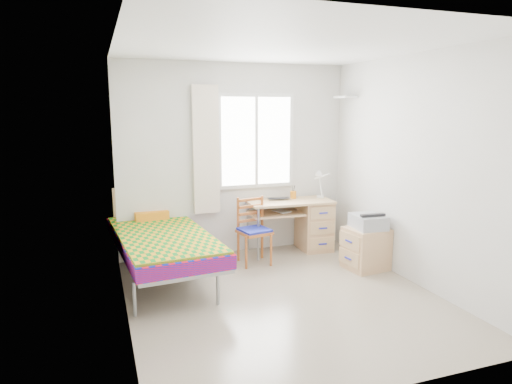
% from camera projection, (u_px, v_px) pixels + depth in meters
% --- Properties ---
extents(floor, '(3.50, 3.50, 0.00)m').
position_uv_depth(floor, '(283.00, 298.00, 4.87)').
color(floor, '#BCAD93').
rests_on(floor, ground).
extents(ceiling, '(3.50, 3.50, 0.00)m').
position_uv_depth(ceiling, '(286.00, 45.00, 4.41)').
color(ceiling, white).
rests_on(ceiling, wall_back).
extents(wall_back, '(3.20, 0.00, 3.20)m').
position_uv_depth(wall_back, '(235.00, 160.00, 6.26)').
color(wall_back, silver).
rests_on(wall_back, ground).
extents(wall_left, '(0.00, 3.50, 3.50)m').
position_uv_depth(wall_left, '(121.00, 186.00, 4.12)').
color(wall_left, silver).
rests_on(wall_left, ground).
extents(wall_right, '(0.00, 3.50, 3.50)m').
position_uv_depth(wall_right, '(415.00, 171.00, 5.16)').
color(wall_right, silver).
rests_on(wall_right, ground).
extents(window, '(1.10, 0.04, 1.30)m').
position_uv_depth(window, '(256.00, 141.00, 6.30)').
color(window, white).
rests_on(window, wall_back).
extents(curtain, '(0.35, 0.05, 1.70)m').
position_uv_depth(curtain, '(206.00, 150.00, 6.03)').
color(curtain, white).
rests_on(curtain, wall_back).
extents(floating_shelf, '(0.20, 0.32, 0.03)m').
position_uv_depth(floating_shelf, '(345.00, 97.00, 6.27)').
color(floating_shelf, white).
rests_on(floating_shelf, wall_right).
extents(bed, '(1.20, 2.26, 0.94)m').
position_uv_depth(bed, '(162.00, 238.00, 5.47)').
color(bed, '#919599').
rests_on(bed, floor).
extents(desk, '(1.20, 0.61, 0.73)m').
position_uv_depth(desk, '(310.00, 222.00, 6.49)').
color(desk, tan).
rests_on(desk, floor).
extents(chair, '(0.44, 0.44, 0.86)m').
position_uv_depth(chair, '(254.00, 226.00, 5.93)').
color(chair, '#A65720').
rests_on(chair, floor).
extents(cabinet, '(0.54, 0.49, 0.53)m').
position_uv_depth(cabinet, '(366.00, 248.00, 5.72)').
color(cabinet, tan).
rests_on(cabinet, floor).
extents(printer, '(0.38, 0.43, 0.18)m').
position_uv_depth(printer, '(368.00, 221.00, 5.66)').
color(printer, '#94969B').
rests_on(printer, cabinet).
extents(laptop, '(0.33, 0.24, 0.02)m').
position_uv_depth(laptop, '(280.00, 199.00, 6.36)').
color(laptop, black).
rests_on(laptop, desk).
extents(pen_cup, '(0.10, 0.10, 0.10)m').
position_uv_depth(pen_cup, '(293.00, 195.00, 6.48)').
color(pen_cup, orange).
rests_on(pen_cup, desk).
extents(task_lamp, '(0.23, 0.33, 0.42)m').
position_uv_depth(task_lamp, '(321.00, 181.00, 6.37)').
color(task_lamp, white).
rests_on(task_lamp, desk).
extents(book, '(0.23, 0.27, 0.02)m').
position_uv_depth(book, '(277.00, 212.00, 6.27)').
color(book, gray).
rests_on(book, desk).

